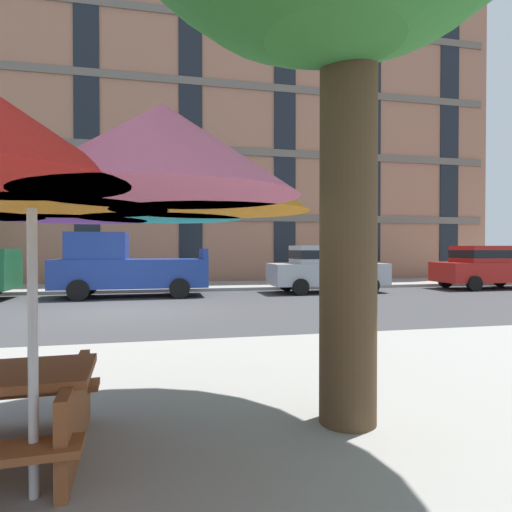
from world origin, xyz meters
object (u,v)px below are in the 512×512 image
pickup_blue (125,267)px  sedan_red (487,266)px  sedan_silver (326,267)px  patio_umbrella (32,171)px

pickup_blue → sedan_red: (14.47, -0.00, -0.08)m
sedan_silver → sedan_red: 7.11m
sedan_silver → sedan_red: bearing=0.0°
pickup_blue → sedan_red: 14.47m
pickup_blue → sedan_silver: size_ratio=1.16×
pickup_blue → patio_umbrella: (0.43, -12.70, 1.09)m
sedan_silver → patio_umbrella: patio_umbrella is taller
sedan_silver → pickup_blue: bearing=180.0°
pickup_blue → sedan_silver: 7.36m
sedan_red → pickup_blue: bearing=180.0°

